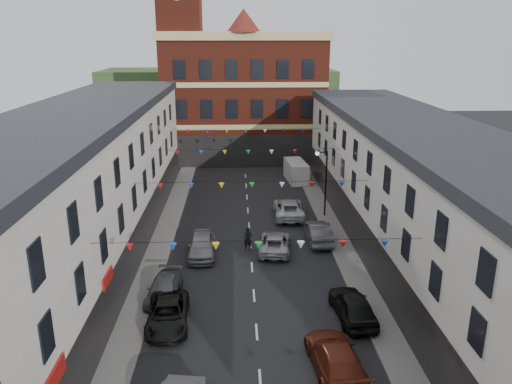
{
  "coord_description": "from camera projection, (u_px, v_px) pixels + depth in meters",
  "views": [
    {
      "loc": [
        -0.97,
        -27.61,
        15.3
      ],
      "look_at": [
        0.49,
        9.24,
        3.87
      ],
      "focal_mm": 35.0,
      "sensor_mm": 36.0,
      "label": 1
    }
  ],
  "objects": [
    {
      "name": "terrace_left",
      "position": [
        57.0,
        211.0,
        29.85
      ],
      "size": [
        8.4,
        56.0,
        10.7
      ],
      "color": "beige",
      "rests_on": "ground"
    },
    {
      "name": "pavement_left",
      "position": [
        147.0,
        281.0,
        32.55
      ],
      "size": [
        1.8,
        64.0,
        0.15
      ],
      "primitive_type": "cube",
      "color": "#605E5B",
      "rests_on": "ground"
    },
    {
      "name": "street_lamp",
      "position": [
        323.0,
        175.0,
        43.37
      ],
      "size": [
        1.1,
        0.36,
        6.0
      ],
      "color": "black",
      "rests_on": "ground"
    },
    {
      "name": "car_right_d",
      "position": [
        353.0,
        306.0,
        28.2
      ],
      "size": [
        2.23,
        4.84,
        1.61
      ],
      "primitive_type": "imported",
      "rotation": [
        0.0,
        0.0,
        3.21
      ],
      "color": "black",
      "rests_on": "ground"
    },
    {
      "name": "car_left_e",
      "position": [
        202.0,
        245.0,
        36.41
      ],
      "size": [
        1.99,
        4.81,
        1.63
      ],
      "primitive_type": "imported",
      "rotation": [
        0.0,
        0.0,
        0.01
      ],
      "color": "gray",
      "rests_on": "ground"
    },
    {
      "name": "civic_building",
      "position": [
        244.0,
        95.0,
        64.73
      ],
      "size": [
        20.6,
        13.3,
        18.5
      ],
      "color": "maroon",
      "rests_on": "ground"
    },
    {
      "name": "car_right_e",
      "position": [
        318.0,
        232.0,
        38.9
      ],
      "size": [
        1.71,
        4.78,
        1.57
      ],
      "primitive_type": "imported",
      "rotation": [
        0.0,
        0.0,
        3.15
      ],
      "color": "#4C4D53",
      "rests_on": "ground"
    },
    {
      "name": "terrace_right",
      "position": [
        443.0,
        214.0,
        30.88
      ],
      "size": [
        8.4,
        56.0,
        9.7
      ],
      "color": "beige",
      "rests_on": "ground"
    },
    {
      "name": "white_van",
      "position": [
        296.0,
        171.0,
        55.43
      ],
      "size": [
        2.37,
        5.13,
        2.2
      ],
      "primitive_type": "cube",
      "rotation": [
        0.0,
        0.0,
        0.09
      ],
      "color": "beige",
      "rests_on": "ground"
    },
    {
      "name": "clock_tower",
      "position": [
        181.0,
        41.0,
        59.62
      ],
      "size": [
        5.6,
        5.6,
        30.0
      ],
      "color": "maroon",
      "rests_on": "ground"
    },
    {
      "name": "car_left_c",
      "position": [
        168.0,
        314.0,
        27.58
      ],
      "size": [
        2.53,
        4.99,
        1.35
      ],
      "primitive_type": "imported",
      "rotation": [
        0.0,
        0.0,
        0.06
      ],
      "color": "black",
      "rests_on": "ground"
    },
    {
      "name": "distant_hill",
      "position": [
        219.0,
        98.0,
        88.46
      ],
      "size": [
        40.0,
        14.0,
        10.0
      ],
      "primitive_type": "cube",
      "color": "#284520",
      "rests_on": "ground"
    },
    {
      "name": "car_left_d",
      "position": [
        164.0,
        289.0,
        30.39
      ],
      "size": [
        2.13,
        4.55,
        1.28
      ],
      "primitive_type": "imported",
      "rotation": [
        0.0,
        0.0,
        -0.08
      ],
      "color": "#43474B",
      "rests_on": "ground"
    },
    {
      "name": "pavement_right",
      "position": [
        357.0,
        278.0,
        33.07
      ],
      "size": [
        1.8,
        64.0,
        0.15
      ],
      "primitive_type": "cube",
      "color": "#605E5B",
      "rests_on": "ground"
    },
    {
      "name": "moving_car",
      "position": [
        275.0,
        243.0,
        37.22
      ],
      "size": [
        2.76,
        5.05,
        1.34
      ],
      "primitive_type": "imported",
      "rotation": [
        0.0,
        0.0,
        3.03
      ],
      "color": "#A6A8AD",
      "rests_on": "ground"
    },
    {
      "name": "pedestrian",
      "position": [
        248.0,
        239.0,
        37.33
      ],
      "size": [
        0.7,
        0.5,
        1.78
      ],
      "primitive_type": "imported",
      "rotation": [
        0.0,
        0.0,
        -0.12
      ],
      "color": "black",
      "rests_on": "ground"
    },
    {
      "name": "ground",
      "position": [
        254.0,
        296.0,
        30.92
      ],
      "size": [
        160.0,
        160.0,
        0.0
      ],
      "primitive_type": "plane",
      "color": "black",
      "rests_on": "ground"
    },
    {
      "name": "car_right_c",
      "position": [
        336.0,
        358.0,
        23.59
      ],
      "size": [
        2.59,
        5.56,
        1.57
      ],
      "primitive_type": "imported",
      "rotation": [
        0.0,
        0.0,
        3.22
      ],
      "color": "#571E11",
      "rests_on": "ground"
    },
    {
      "name": "car_right_f",
      "position": [
        289.0,
        208.0,
        44.33
      ],
      "size": [
        2.67,
        5.61,
        1.54
      ],
      "primitive_type": "imported",
      "rotation": [
        0.0,
        0.0,
        3.12
      ],
      "color": "silver",
      "rests_on": "ground"
    }
  ]
}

